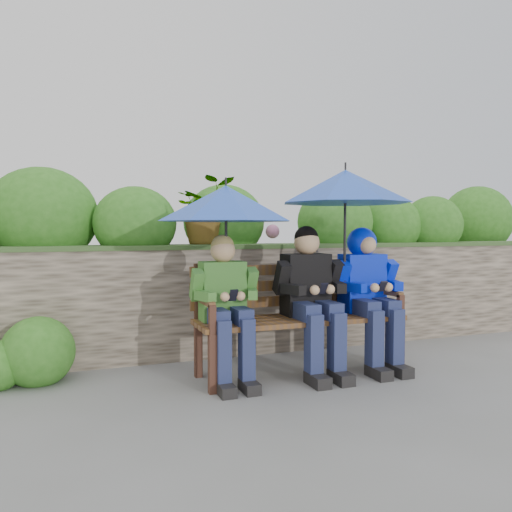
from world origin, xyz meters
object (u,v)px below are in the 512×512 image
object	(u,v)px
boy_left	(226,301)
boy_middle	(311,293)
umbrella_left	(226,203)
boy_right	(368,285)
umbrella_right	(345,187)
park_bench	(297,310)

from	to	relation	value
boy_left	boy_middle	bearing A→B (deg)	-0.56
boy_left	umbrella_left	size ratio (longest dim) A/B	1.09
boy_left	umbrella_left	bearing A→B (deg)	71.87
umbrella_left	boy_right	bearing A→B (deg)	-2.16
boy_middle	umbrella_right	world-z (taller)	umbrella_right
boy_right	boy_left	bearing A→B (deg)	-179.66
boy_right	umbrella_left	distance (m)	1.41
boy_right	umbrella_left	bearing A→B (deg)	177.84
umbrella_left	umbrella_right	distance (m)	1.03
boy_left	boy_middle	world-z (taller)	boy_middle
park_bench	boy_right	xyz separation A→B (m)	(0.63, -0.07, 0.19)
umbrella_left	umbrella_right	size ratio (longest dim) A/B	0.96
boy_left	boy_middle	distance (m)	0.72
umbrella_right	umbrella_left	bearing A→B (deg)	178.01
boy_middle	umbrella_right	distance (m)	0.92
park_bench	umbrella_left	world-z (taller)	umbrella_left
boy_middle	umbrella_left	xyz separation A→B (m)	(-0.70, 0.06, 0.71)
park_bench	boy_left	distance (m)	0.65
park_bench	boy_middle	bearing A→B (deg)	-45.49
umbrella_right	boy_left	bearing A→B (deg)	-178.96
park_bench	boy_middle	xyz separation A→B (m)	(0.09, -0.09, 0.15)
boy_left	umbrella_right	world-z (taller)	umbrella_right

